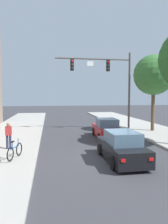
{
  "coord_description": "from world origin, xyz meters",
  "views": [
    {
      "loc": [
        -3.31,
        -11.15,
        3.47
      ],
      "look_at": [
        -0.3,
        7.43,
        2.0
      ],
      "focal_mm": 34.53,
      "sensor_mm": 36.0,
      "label": 1
    }
  ],
  "objects": [
    {
      "name": "pedestrian_sidewalk_left_walker",
      "position": [
        -5.82,
        2.58,
        1.06
      ],
      "size": [
        0.36,
        0.22,
        1.64
      ],
      "color": "#232847",
      "rests_on": "sidewalk_left"
    },
    {
      "name": "ground_plane",
      "position": [
        0.0,
        0.0,
        0.0
      ],
      "size": [
        120.0,
        120.0,
        0.0
      ],
      "primitive_type": "plane",
      "color": "#38383D"
    },
    {
      "name": "street_tree_second",
      "position": [
        6.31,
        7.73,
        5.33
      ],
      "size": [
        3.74,
        3.74,
        7.07
      ],
      "color": "brown",
      "rests_on": "sidewalk_right"
    },
    {
      "name": "car_following_black",
      "position": [
        0.43,
        -0.46,
        0.72
      ],
      "size": [
        1.84,
        4.24,
        1.6
      ],
      "color": "black",
      "rests_on": "ground"
    },
    {
      "name": "bicycle_leaning",
      "position": [
        -5.13,
        0.41,
        0.54
      ],
      "size": [
        0.55,
        1.72,
        0.98
      ],
      "color": "black",
      "rests_on": "sidewalk_left"
    },
    {
      "name": "traffic_signal_mast",
      "position": [
        2.46,
        9.42,
        5.38
      ],
      "size": [
        7.45,
        0.38,
        7.5
      ],
      "color": "#514C47",
      "rests_on": "sidewalk_right"
    },
    {
      "name": "car_lead_red",
      "position": [
        1.26,
        5.62,
        0.72
      ],
      "size": [
        1.98,
        4.31,
        1.6
      ],
      "color": "#B21E1E",
      "rests_on": "ground"
    }
  ]
}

